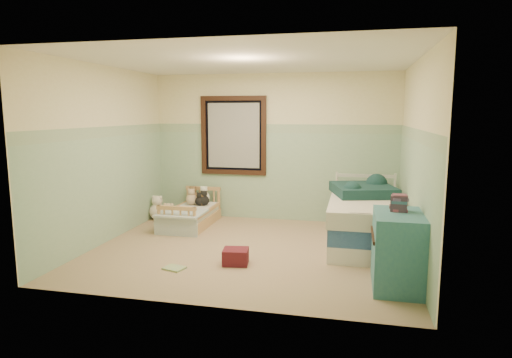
% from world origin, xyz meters
% --- Properties ---
extents(floor, '(4.20, 3.60, 0.02)m').
position_xyz_m(floor, '(0.00, 0.00, -0.01)').
color(floor, '#9A825D').
rests_on(floor, ground).
extents(ceiling, '(4.20, 3.60, 0.02)m').
position_xyz_m(ceiling, '(0.00, 0.00, 2.51)').
color(ceiling, white).
rests_on(ceiling, wall_back).
extents(wall_back, '(4.20, 0.04, 2.50)m').
position_xyz_m(wall_back, '(0.00, 1.80, 1.25)').
color(wall_back, beige).
rests_on(wall_back, floor).
extents(wall_front, '(4.20, 0.04, 2.50)m').
position_xyz_m(wall_front, '(0.00, -1.80, 1.25)').
color(wall_front, beige).
rests_on(wall_front, floor).
extents(wall_left, '(0.04, 3.60, 2.50)m').
position_xyz_m(wall_left, '(-2.10, 0.00, 1.25)').
color(wall_left, beige).
rests_on(wall_left, floor).
extents(wall_right, '(0.04, 3.60, 2.50)m').
position_xyz_m(wall_right, '(2.10, 0.00, 1.25)').
color(wall_right, beige).
rests_on(wall_right, floor).
extents(wainscot_mint, '(4.20, 0.01, 1.50)m').
position_xyz_m(wainscot_mint, '(0.00, 1.79, 0.75)').
color(wainscot_mint, '#8BB08F').
rests_on(wainscot_mint, floor).
extents(border_strip, '(4.20, 0.01, 0.15)m').
position_xyz_m(border_strip, '(0.00, 1.79, 1.57)').
color(border_strip, '#457547').
rests_on(border_strip, wall_back).
extents(window_frame, '(1.16, 0.06, 1.36)m').
position_xyz_m(window_frame, '(-0.70, 1.76, 1.45)').
color(window_frame, black).
rests_on(window_frame, wall_back).
extents(window_blinds, '(0.92, 0.01, 1.12)m').
position_xyz_m(window_blinds, '(-0.70, 1.77, 1.45)').
color(window_blinds, '#B5B4AF').
rests_on(window_blinds, window_frame).
extents(toddler_bed_frame, '(0.63, 1.27, 0.16)m').
position_xyz_m(toddler_bed_frame, '(-1.23, 1.05, 0.08)').
color(toddler_bed_frame, '#A77947').
rests_on(toddler_bed_frame, floor).
extents(toddler_mattress, '(0.58, 1.21, 0.12)m').
position_xyz_m(toddler_mattress, '(-1.23, 1.05, 0.22)').
color(toddler_mattress, silver).
rests_on(toddler_mattress, toddler_bed_frame).
extents(patchwork_quilt, '(0.69, 0.63, 0.03)m').
position_xyz_m(patchwork_quilt, '(-1.23, 0.66, 0.30)').
color(patchwork_quilt, '#819FD5').
rests_on(patchwork_quilt, toddler_mattress).
extents(plush_bed_brown, '(0.19, 0.19, 0.19)m').
position_xyz_m(plush_bed_brown, '(-1.38, 1.55, 0.38)').
color(plush_bed_brown, brown).
rests_on(plush_bed_brown, toddler_mattress).
extents(plush_bed_white, '(0.20, 0.20, 0.20)m').
position_xyz_m(plush_bed_white, '(-1.18, 1.55, 0.38)').
color(plush_bed_white, white).
rests_on(plush_bed_white, toddler_mattress).
extents(plush_bed_tan, '(0.19, 0.19, 0.19)m').
position_xyz_m(plush_bed_tan, '(-1.33, 1.33, 0.38)').
color(plush_bed_tan, tan).
rests_on(plush_bed_tan, toddler_mattress).
extents(plush_bed_dark, '(0.17, 0.17, 0.17)m').
position_xyz_m(plush_bed_dark, '(-1.10, 1.33, 0.37)').
color(plush_bed_dark, black).
rests_on(plush_bed_dark, toddler_mattress).
extents(plush_floor_cream, '(0.28, 0.28, 0.28)m').
position_xyz_m(plush_floor_cream, '(-1.95, 1.30, 0.14)').
color(plush_floor_cream, white).
rests_on(plush_floor_cream, floor).
extents(plush_floor_tan, '(0.27, 0.27, 0.27)m').
position_xyz_m(plush_floor_tan, '(-1.55, 0.88, 0.13)').
color(plush_floor_tan, tan).
rests_on(plush_floor_tan, floor).
extents(twin_bed_frame, '(0.96, 1.92, 0.22)m').
position_xyz_m(twin_bed_frame, '(1.55, 0.59, 0.11)').
color(twin_bed_frame, silver).
rests_on(twin_bed_frame, floor).
extents(twin_boxspring, '(0.96, 1.92, 0.22)m').
position_xyz_m(twin_boxspring, '(1.55, 0.59, 0.33)').
color(twin_boxspring, navy).
rests_on(twin_boxspring, twin_bed_frame).
extents(twin_mattress, '(1.00, 1.96, 0.22)m').
position_xyz_m(twin_mattress, '(1.55, 0.59, 0.55)').
color(twin_mattress, silver).
rests_on(twin_mattress, twin_boxspring).
extents(teal_blanket, '(1.02, 1.05, 0.14)m').
position_xyz_m(teal_blanket, '(1.50, 0.89, 0.73)').
color(teal_blanket, '#132F2D').
rests_on(teal_blanket, twin_mattress).
extents(dresser, '(0.50, 0.80, 0.80)m').
position_xyz_m(dresser, '(1.84, -0.89, 0.40)').
color(dresser, teal).
rests_on(dresser, floor).
extents(book_stack, '(0.18, 0.15, 0.17)m').
position_xyz_m(book_stack, '(1.84, -0.78, 0.89)').
color(book_stack, brown).
rests_on(book_stack, dresser).
extents(red_pillow, '(0.34, 0.31, 0.19)m').
position_xyz_m(red_pillow, '(-0.02, -0.59, 0.10)').
color(red_pillow, maroon).
rests_on(red_pillow, floor).
extents(floor_book, '(0.28, 0.24, 0.02)m').
position_xyz_m(floor_book, '(-0.69, -0.92, 0.01)').
color(floor_book, yellow).
rests_on(floor_book, floor).
extents(extra_plush_0, '(0.15, 0.15, 0.15)m').
position_xyz_m(extra_plush_0, '(-1.12, 1.33, 0.36)').
color(extra_plush_0, brown).
rests_on(extra_plush_0, toddler_mattress).
extents(extra_plush_1, '(0.15, 0.15, 0.15)m').
position_xyz_m(extra_plush_1, '(-1.18, 1.31, 0.36)').
color(extra_plush_1, black).
rests_on(extra_plush_1, toddler_mattress).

